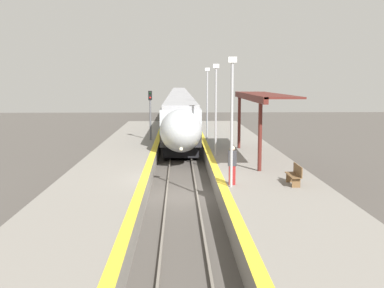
% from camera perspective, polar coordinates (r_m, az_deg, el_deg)
% --- Properties ---
extents(ground_plane, '(120.00, 120.00, 0.00)m').
position_cam_1_polar(ground_plane, '(22.80, -1.20, -6.25)').
color(ground_plane, '#4C4742').
extents(rail_left, '(0.08, 90.00, 0.15)m').
position_cam_1_polar(rail_left, '(22.79, -3.02, -6.08)').
color(rail_left, slate).
rests_on(rail_left, ground_plane).
extents(rail_right, '(0.08, 90.00, 0.15)m').
position_cam_1_polar(rail_right, '(22.80, 0.62, -6.06)').
color(rail_right, slate).
rests_on(rail_right, ground_plane).
extents(train, '(2.80, 79.09, 3.82)m').
position_cam_1_polar(train, '(68.18, -1.50, 4.81)').
color(train, black).
rests_on(train, ground_plane).
extents(platform_right, '(4.82, 64.00, 0.89)m').
position_cam_1_polar(platform_right, '(23.07, 8.77, -5.05)').
color(platform_right, gray).
rests_on(platform_right, ground_plane).
extents(platform_left, '(4.19, 64.00, 0.89)m').
position_cam_1_polar(platform_left, '(22.97, -10.42, -5.14)').
color(platform_left, gray).
rests_on(platform_left, ground_plane).
extents(platform_bench, '(0.44, 1.47, 0.89)m').
position_cam_1_polar(platform_bench, '(21.59, 12.11, -3.54)').
color(platform_bench, brown).
rests_on(platform_bench, platform_right).
extents(person_waiting, '(0.36, 0.23, 1.73)m').
position_cam_1_polar(person_waiting, '(21.13, 4.78, -2.43)').
color(person_waiting, maroon).
rests_on(person_waiting, platform_right).
extents(railway_signal, '(0.28, 0.28, 4.65)m').
position_cam_1_polar(railway_signal, '(37.11, -4.96, 3.48)').
color(railway_signal, '#59595E').
rests_on(railway_signal, ground_plane).
extents(lamppost_near, '(0.36, 0.20, 5.53)m').
position_cam_1_polar(lamppost_near, '(20.41, 4.74, 3.59)').
color(lamppost_near, '#9E9EA3').
rests_on(lamppost_near, platform_right).
extents(lamppost_mid, '(0.36, 0.20, 5.53)m').
position_cam_1_polar(lamppost_mid, '(29.07, 2.84, 4.78)').
color(lamppost_mid, '#9E9EA3').
rests_on(lamppost_mid, platform_right).
extents(lamppost_far, '(0.36, 0.20, 5.53)m').
position_cam_1_polar(lamppost_far, '(37.76, 1.81, 5.42)').
color(lamppost_far, '#9E9EA3').
rests_on(lamppost_far, platform_right).
extents(station_canopy, '(2.02, 11.30, 3.79)m').
position_cam_1_polar(station_canopy, '(28.43, 7.88, 5.43)').
color(station_canopy, '#511E19').
rests_on(station_canopy, platform_right).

